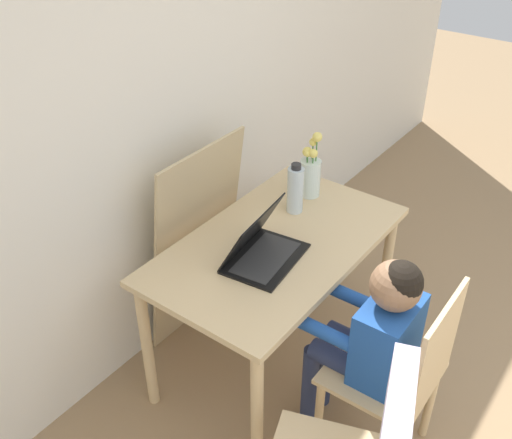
{
  "coord_description": "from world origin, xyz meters",
  "views": [
    {
      "loc": [
        -1.65,
        0.44,
        2.24
      ],
      "look_at": [
        -0.04,
        1.64,
        0.9
      ],
      "focal_mm": 42.0,
      "sensor_mm": 36.0,
      "label": 1
    }
  ],
  "objects_px": {
    "person_seated": "(374,331)",
    "flower_vase": "(310,173)",
    "chair_occupied": "(398,376)",
    "water_bottle": "(295,189)",
    "laptop": "(260,247)"
  },
  "relations": [
    {
      "from": "person_seated",
      "to": "flower_vase",
      "type": "relative_size",
      "value": 2.94
    },
    {
      "from": "flower_vase",
      "to": "chair_occupied",
      "type": "bearing_deg",
      "value": -125.65
    },
    {
      "from": "person_seated",
      "to": "flower_vase",
      "type": "height_order",
      "value": "flower_vase"
    },
    {
      "from": "chair_occupied",
      "to": "water_bottle",
      "type": "xyz_separation_m",
      "value": [
        0.39,
        0.76,
        0.38
      ]
    },
    {
      "from": "chair_occupied",
      "to": "water_bottle",
      "type": "relative_size",
      "value": 3.57
    },
    {
      "from": "person_seated",
      "to": "laptop",
      "type": "xyz_separation_m",
      "value": [
        0.01,
        0.55,
        0.15
      ]
    },
    {
      "from": "laptop",
      "to": "water_bottle",
      "type": "xyz_separation_m",
      "value": [
        0.39,
        0.08,
        0.06
      ]
    },
    {
      "from": "chair_occupied",
      "to": "flower_vase",
      "type": "relative_size",
      "value": 2.65
    },
    {
      "from": "chair_occupied",
      "to": "water_bottle",
      "type": "distance_m",
      "value": 0.93
    },
    {
      "from": "chair_occupied",
      "to": "laptop",
      "type": "height_order",
      "value": "laptop"
    },
    {
      "from": "flower_vase",
      "to": "water_bottle",
      "type": "height_order",
      "value": "flower_vase"
    },
    {
      "from": "chair_occupied",
      "to": "person_seated",
      "type": "distance_m",
      "value": 0.21
    },
    {
      "from": "laptop",
      "to": "water_bottle",
      "type": "height_order",
      "value": "water_bottle"
    },
    {
      "from": "chair_occupied",
      "to": "laptop",
      "type": "xyz_separation_m",
      "value": [
        0.01,
        0.67,
        0.32
      ]
    },
    {
      "from": "chair_occupied",
      "to": "laptop",
      "type": "bearing_deg",
      "value": -91.23
    }
  ]
}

